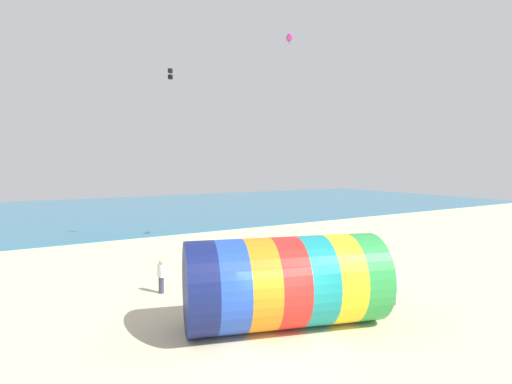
{
  "coord_description": "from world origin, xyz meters",
  "views": [
    {
      "loc": [
        -7.05,
        -10.1,
        5.92
      ],
      "look_at": [
        1.11,
        3.61,
        4.79
      ],
      "focal_mm": 28.0,
      "sensor_mm": 36.0,
      "label": 1
    }
  ],
  "objects_px": {
    "kite_handler": "(394,285)",
    "kite_black_box": "(170,74)",
    "bystander_near_water": "(161,277)",
    "kite_magenta_parafoil": "(289,38)",
    "giant_inflatable_tube": "(285,282)"
  },
  "relations": [
    {
      "from": "kite_handler",
      "to": "kite_black_box",
      "type": "height_order",
      "value": "kite_black_box"
    },
    {
      "from": "bystander_near_water",
      "to": "kite_magenta_parafoil",
      "type": "bearing_deg",
      "value": 22.94
    },
    {
      "from": "kite_black_box",
      "to": "bystander_near_water",
      "type": "xyz_separation_m",
      "value": [
        -3.95,
        -9.89,
        -11.44
      ]
    },
    {
      "from": "giant_inflatable_tube",
      "to": "kite_handler",
      "type": "xyz_separation_m",
      "value": [
        5.18,
        -0.55,
        -0.77
      ]
    },
    {
      "from": "kite_magenta_parafoil",
      "to": "bystander_near_water",
      "type": "xyz_separation_m",
      "value": [
        -10.16,
        -4.3,
        -13.42
      ]
    },
    {
      "from": "giant_inflatable_tube",
      "to": "kite_black_box",
      "type": "distance_m",
      "value": 19.06
    },
    {
      "from": "giant_inflatable_tube",
      "to": "kite_magenta_parafoil",
      "type": "xyz_separation_m",
      "value": [
        7.41,
        10.22,
        12.56
      ]
    },
    {
      "from": "kite_black_box",
      "to": "giant_inflatable_tube",
      "type": "bearing_deg",
      "value": -94.31
    },
    {
      "from": "kite_handler",
      "to": "kite_magenta_parafoil",
      "type": "xyz_separation_m",
      "value": [
        2.22,
        10.77,
        13.34
      ]
    },
    {
      "from": "giant_inflatable_tube",
      "to": "bystander_near_water",
      "type": "distance_m",
      "value": 6.59
    },
    {
      "from": "kite_black_box",
      "to": "kite_magenta_parafoil",
      "type": "relative_size",
      "value": 0.57
    },
    {
      "from": "kite_black_box",
      "to": "kite_magenta_parafoil",
      "type": "bearing_deg",
      "value": -41.95
    },
    {
      "from": "bystander_near_water",
      "to": "kite_black_box",
      "type": "bearing_deg",
      "value": 68.25
    },
    {
      "from": "kite_black_box",
      "to": "bystander_near_water",
      "type": "relative_size",
      "value": 0.49
    },
    {
      "from": "giant_inflatable_tube",
      "to": "kite_black_box",
      "type": "height_order",
      "value": "kite_black_box"
    }
  ]
}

